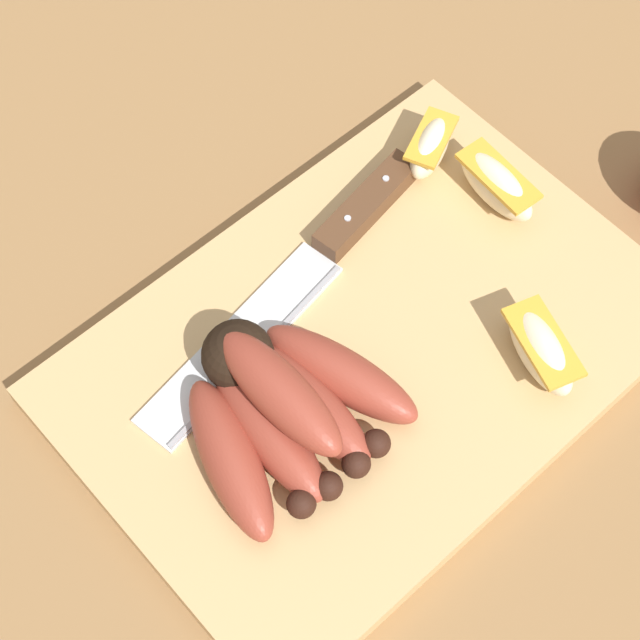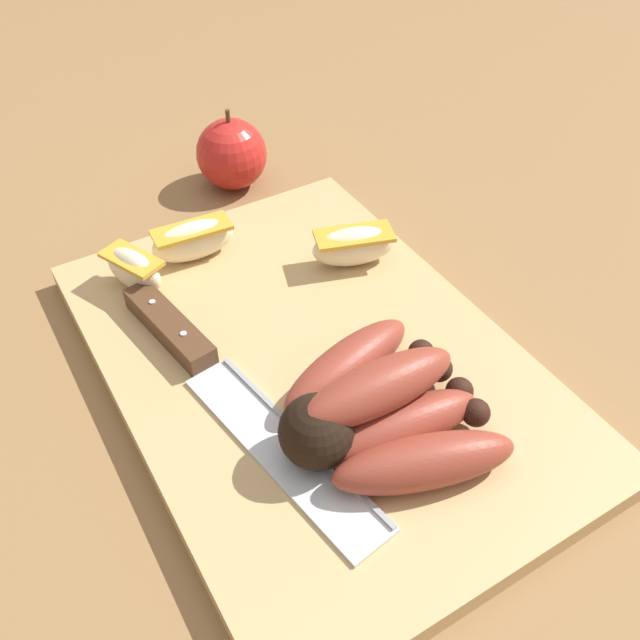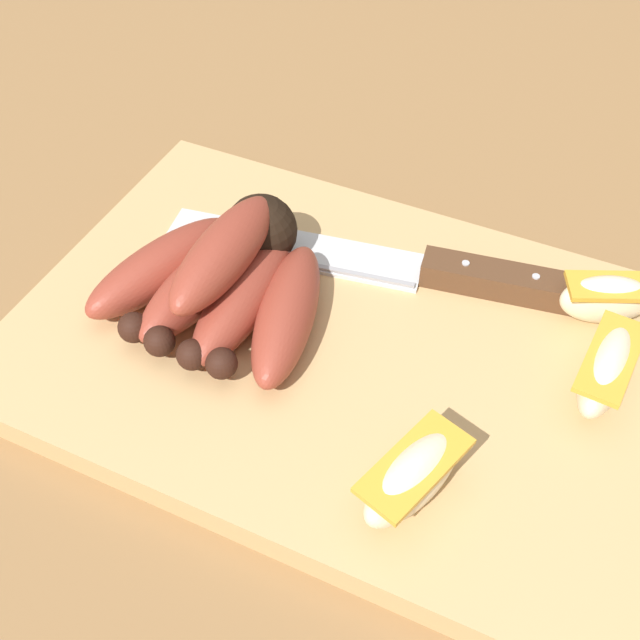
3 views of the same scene
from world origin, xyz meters
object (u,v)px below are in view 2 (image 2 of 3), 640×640
(banana_bunch, at_px, (376,409))
(whole_apple, at_px, (232,154))
(apple_wedge_far, at_px, (134,269))
(apple_wedge_middle, at_px, (193,240))
(chefs_knife, at_px, (205,365))
(apple_wedge_near, at_px, (354,245))

(banana_bunch, bearing_deg, whole_apple, 169.77)
(banana_bunch, xyz_separation_m, apple_wedge_far, (-0.22, -0.08, -0.00))
(apple_wedge_middle, bearing_deg, whole_apple, 141.86)
(banana_bunch, height_order, apple_wedge_far, banana_bunch)
(whole_apple, bearing_deg, chefs_knife, -29.64)
(banana_bunch, xyz_separation_m, apple_wedge_near, (-0.16, 0.08, -0.00))
(chefs_knife, height_order, apple_wedge_far, apple_wedge_far)
(apple_wedge_near, relative_size, apple_wedge_middle, 1.03)
(apple_wedge_near, bearing_deg, whole_apple, -173.63)
(banana_bunch, distance_m, whole_apple, 0.35)
(apple_wedge_near, height_order, apple_wedge_far, same)
(apple_wedge_near, xyz_separation_m, apple_wedge_far, (-0.06, -0.17, 0.00))
(banana_bunch, relative_size, chefs_knife, 0.56)
(banana_bunch, distance_m, apple_wedge_near, 0.18)
(apple_wedge_far, bearing_deg, apple_wedge_near, 69.17)
(banana_bunch, xyz_separation_m, apple_wedge_middle, (-0.23, -0.03, -0.00))
(apple_wedge_far, bearing_deg, apple_wedge_middle, 101.55)
(apple_wedge_middle, bearing_deg, chefs_knife, -20.27)
(apple_wedge_middle, bearing_deg, banana_bunch, 6.93)
(apple_wedge_near, bearing_deg, apple_wedge_middle, -124.00)
(apple_wedge_near, height_order, apple_wedge_middle, same)
(chefs_knife, distance_m, apple_wedge_middle, 0.13)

